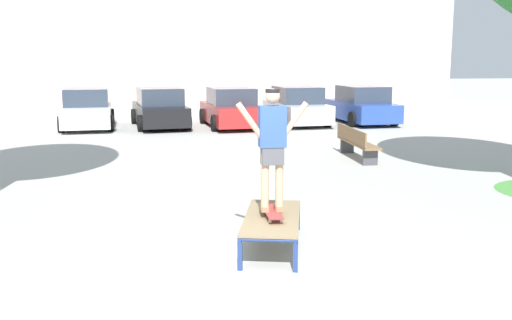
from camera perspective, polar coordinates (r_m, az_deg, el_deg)
ground_plane at (r=7.55m, az=-1.29°, el=-10.71°), size 120.00×120.00×0.00m
building_facade at (r=35.97m, az=-10.11°, el=14.15°), size 35.61×4.00×10.71m
skate_box at (r=8.31m, az=1.57°, el=-5.77°), size 1.19×2.03×0.46m
skateboard at (r=8.21m, az=1.55°, el=-5.07°), size 0.21×0.80×0.09m
skater at (r=8.01m, az=1.58°, el=1.82°), size 1.00×0.28×1.69m
car_white at (r=23.08m, az=-16.00°, el=4.70°), size 2.16×4.32×1.50m
car_black at (r=22.83m, az=-9.30°, el=4.91°), size 2.34×4.39×1.50m
car_red at (r=22.58m, az=-2.47°, el=4.97°), size 2.22×4.35×1.50m
car_silver at (r=23.51m, az=3.93°, el=5.16°), size 2.19×4.33×1.50m
car_blue at (r=24.25m, az=10.14°, el=5.18°), size 2.16×4.32×1.50m
park_bench at (r=15.71m, az=9.67°, el=1.73°), size 0.45×2.40×0.83m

